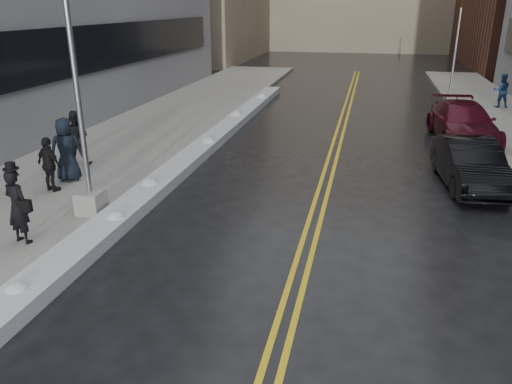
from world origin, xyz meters
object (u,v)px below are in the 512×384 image
Objects in this scene: car_black at (470,164)px; car_maroon at (463,123)px; lamppost at (81,125)px; pedestrian_d at (49,165)px; pedestrian_c at (66,149)px; pedestrian_fedora at (18,206)px; traffic_signal at (457,39)px; pedestrian_east at (501,91)px; pedestrian_b at (76,138)px.

car_maroon is (0.65, 5.76, 0.05)m from car_black.
lamppost is 15.25m from car_maroon.
pedestrian_c is at bearing -67.40° from pedestrian_d.
pedestrian_fedora is 3.45m from pedestrian_d.
pedestrian_d reaches higher than car_black.
pedestrian_d is at bearing -123.65° from traffic_signal.
pedestrian_east is (15.86, 15.75, -0.11)m from pedestrian_c.
pedestrian_c reaches higher than pedestrian_d.
traffic_signal is 27.07m from pedestrian_fedora.
pedestrian_east is 13.66m from car_black.
pedestrian_east is 0.33× the size of car_maroon.
traffic_signal is 11.72m from car_maroon.
pedestrian_d is 0.30× the size of car_maroon.
pedestrian_d is (-1.34, 3.17, -0.07)m from pedestrian_fedora.
pedestrian_b is 0.42× the size of car_black.
car_maroon is at bearing -169.62° from pedestrian_c.
pedestrian_d is at bearing 94.88° from pedestrian_b.
traffic_signal is (11.80, 22.00, 0.87)m from lamppost.
pedestrian_east reaches higher than pedestrian_d.
traffic_signal reaches higher than car_maroon.
traffic_signal is at bearing 78.73° from car_black.
traffic_signal is at bearing -104.23° from pedestrian_d.
pedestrian_c is (0.62, -1.56, 0.06)m from pedestrian_b.
pedestrian_fedora is at bearing 48.93° from pedestrian_east.
pedestrian_b reaches higher than pedestrian_fedora.
pedestrian_d is at bearing 41.57° from pedestrian_east.
pedestrian_east is at bearing -113.91° from pedestrian_d.
pedestrian_c is 22.35m from pedestrian_east.
pedestrian_fedora reaches higher than pedestrian_east.
pedestrian_b is at bearing -55.71° from pedestrian_d.
pedestrian_c reaches higher than car_black.
pedestrian_east is (16.48, 14.19, -0.06)m from pedestrian_b.
traffic_signal is 3.68× the size of pedestrian_d.
pedestrian_c is at bearing -125.08° from traffic_signal.
car_maroon is at bearing 44.51° from lamppost.
traffic_signal reaches higher than pedestrian_fedora.
pedestrian_b is 0.35× the size of car_maroon.
pedestrian_fedora is 1.01× the size of pedestrian_east.
pedestrian_east is (13.80, 18.01, -1.50)m from lamppost.
pedestrian_b is 2.65m from pedestrian_d.
car_black is 5.80m from car_maroon.
car_maroon is at bearing -120.13° from pedestrian_fedora.
pedestrian_c is at bearing -59.18° from pedestrian_fedora.
pedestrian_east is (15.80, 16.75, 0.06)m from pedestrian_d.
pedestrian_fedora is at bearing -109.22° from lamppost.
lamppost is 4.30× the size of pedestrian_fedora.
car_black is (-1.65, -17.15, -2.67)m from traffic_signal.
traffic_signal is at bearing -105.20° from pedestrian_fedora.
pedestrian_b is (-14.48, -18.18, -2.32)m from traffic_signal.
car_black is (-3.64, -13.16, -0.30)m from pedestrian_east.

